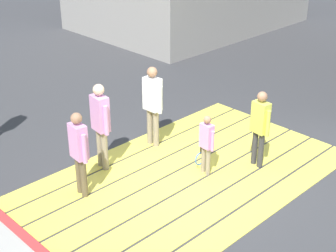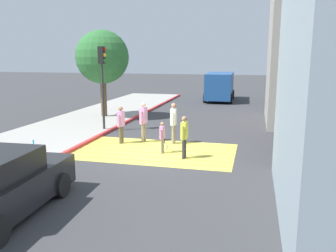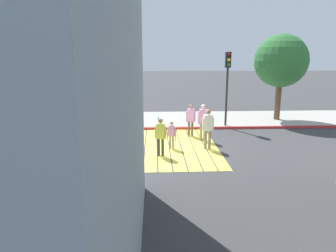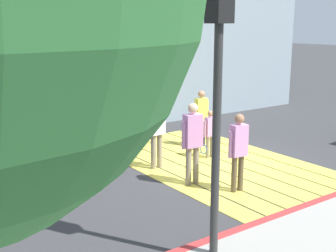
{
  "view_description": "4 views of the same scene",
  "coord_description": "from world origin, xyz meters",
  "px_view_note": "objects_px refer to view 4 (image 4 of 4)",
  "views": [
    {
      "loc": [
        -6.09,
        -5.68,
        5.18
      ],
      "look_at": [
        -0.29,
        0.21,
        1.14
      ],
      "focal_mm": 53.52,
      "sensor_mm": 36.0,
      "label": 1
    },
    {
      "loc": [
        3.82,
        -13.19,
        3.78
      ],
      "look_at": [
        0.58,
        -0.1,
        1.09
      ],
      "focal_mm": 37.63,
      "sensor_mm": 36.0,
      "label": 2
    },
    {
      "loc": [
        13.77,
        -0.95,
        4.21
      ],
      "look_at": [
        -0.77,
        -0.28,
        0.78
      ],
      "focal_mm": 33.44,
      "sensor_mm": 36.0,
      "label": 3
    },
    {
      "loc": [
        -8.04,
        7.13,
        3.39
      ],
      "look_at": [
        0.48,
        1.07,
        0.99
      ],
      "focal_mm": 47.54,
      "sensor_mm": 36.0,
      "label": 4
    }
  ],
  "objects_px": {
    "pedestrian_adult_side": "(156,126)",
    "pedestrian_child_with_racket": "(210,132)",
    "traffic_light_corner": "(217,52)",
    "pedestrian_teen_behind": "(193,138)",
    "pedestrian_adult_trailing": "(201,114)",
    "pedestrian_adult_lead": "(238,147)"
  },
  "relations": [
    {
      "from": "pedestrian_adult_side",
      "to": "pedestrian_child_with_racket",
      "type": "xyz_separation_m",
      "value": [
        -0.08,
        -1.59,
        -0.34
      ]
    },
    {
      "from": "traffic_light_corner",
      "to": "pedestrian_teen_behind",
      "type": "xyz_separation_m",
      "value": [
        2.66,
        -1.73,
        -1.99
      ]
    },
    {
      "from": "traffic_light_corner",
      "to": "pedestrian_adult_trailing",
      "type": "relative_size",
      "value": 2.64
    },
    {
      "from": "traffic_light_corner",
      "to": "pedestrian_adult_side",
      "type": "xyz_separation_m",
      "value": [
        4.03,
        -1.73,
        -1.99
      ]
    },
    {
      "from": "pedestrian_adult_lead",
      "to": "traffic_light_corner",
      "type": "bearing_deg",
      "value": 128.84
    },
    {
      "from": "pedestrian_adult_side",
      "to": "pedestrian_teen_behind",
      "type": "xyz_separation_m",
      "value": [
        -1.37,
        -0.0,
        -0.0
      ]
    },
    {
      "from": "traffic_light_corner",
      "to": "pedestrian_teen_behind",
      "type": "bearing_deg",
      "value": -33.03
    },
    {
      "from": "traffic_light_corner",
      "to": "pedestrian_child_with_racket",
      "type": "distance_m",
      "value": 5.66
    },
    {
      "from": "traffic_light_corner",
      "to": "pedestrian_adult_lead",
      "type": "xyz_separation_m",
      "value": [
        1.8,
        -2.23,
        -2.08
      ]
    },
    {
      "from": "traffic_light_corner",
      "to": "pedestrian_adult_side",
      "type": "bearing_deg",
      "value": -23.22
    },
    {
      "from": "pedestrian_adult_lead",
      "to": "pedestrian_adult_side",
      "type": "height_order",
      "value": "pedestrian_adult_side"
    },
    {
      "from": "pedestrian_adult_lead",
      "to": "pedestrian_adult_trailing",
      "type": "xyz_separation_m",
      "value": [
        3.13,
        -1.61,
        -0.02
      ]
    },
    {
      "from": "pedestrian_adult_lead",
      "to": "pedestrian_teen_behind",
      "type": "relative_size",
      "value": 0.92
    },
    {
      "from": "pedestrian_adult_side",
      "to": "traffic_light_corner",
      "type": "bearing_deg",
      "value": 156.78
    },
    {
      "from": "traffic_light_corner",
      "to": "pedestrian_adult_lead",
      "type": "relative_size",
      "value": 2.57
    },
    {
      "from": "pedestrian_adult_lead",
      "to": "pedestrian_child_with_racket",
      "type": "distance_m",
      "value": 2.43
    },
    {
      "from": "pedestrian_adult_lead",
      "to": "pedestrian_adult_side",
      "type": "xyz_separation_m",
      "value": [
        2.24,
        0.5,
        0.09
      ]
    },
    {
      "from": "pedestrian_adult_side",
      "to": "pedestrian_teen_behind",
      "type": "distance_m",
      "value": 1.37
    },
    {
      "from": "pedestrian_teen_behind",
      "to": "pedestrian_child_with_racket",
      "type": "height_order",
      "value": "pedestrian_teen_behind"
    },
    {
      "from": "pedestrian_adult_lead",
      "to": "pedestrian_adult_side",
      "type": "distance_m",
      "value": 2.29
    },
    {
      "from": "traffic_light_corner",
      "to": "pedestrian_adult_trailing",
      "type": "distance_m",
      "value": 6.59
    },
    {
      "from": "pedestrian_adult_side",
      "to": "pedestrian_adult_trailing",
      "type": "bearing_deg",
      "value": -67.03
    }
  ]
}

